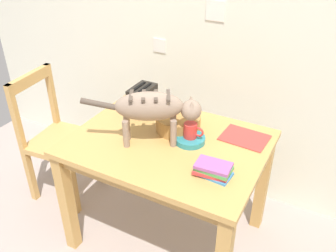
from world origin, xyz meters
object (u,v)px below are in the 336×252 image
(saucer_bowl, at_px, (190,139))
(coffee_mug, at_px, (191,131))
(dining_table, at_px, (168,155))
(toaster, at_px, (142,99))
(wooden_chair_near, at_px, (58,138))
(wicker_basket, at_px, (178,122))
(magazine, at_px, (245,138))
(book_stack, at_px, (213,169))
(cat, at_px, (155,108))

(saucer_bowl, height_order, coffee_mug, coffee_mug)
(dining_table, distance_m, saucer_bowl, 0.17)
(coffee_mug, height_order, toaster, toaster)
(wooden_chair_near, bearing_deg, wicker_basket, 90.57)
(saucer_bowl, relative_size, magazine, 0.67)
(dining_table, xyz_separation_m, book_stack, (0.34, -0.17, 0.13))
(saucer_bowl, xyz_separation_m, wooden_chair_near, (-1.05, -0.01, -0.31))
(coffee_mug, xyz_separation_m, book_stack, (0.22, -0.22, -0.04))
(dining_table, height_order, magazine, magazine)
(saucer_bowl, xyz_separation_m, book_stack, (0.23, -0.22, 0.02))
(coffee_mug, relative_size, magazine, 0.45)
(cat, xyz_separation_m, coffee_mug, (0.18, 0.10, -0.14))
(cat, distance_m, magazine, 0.56)
(cat, height_order, book_stack, cat)
(wicker_basket, bearing_deg, wooden_chair_near, -173.78)
(saucer_bowl, bearing_deg, cat, -150.92)
(dining_table, bearing_deg, wicker_basket, 92.44)
(saucer_bowl, height_order, toaster, toaster)
(saucer_bowl, xyz_separation_m, toaster, (-0.43, 0.19, 0.07))
(wicker_basket, height_order, toaster, toaster)
(dining_table, xyz_separation_m, wooden_chair_near, (-0.93, 0.04, -0.19))
(magazine, bearing_deg, dining_table, -145.02)
(book_stack, height_order, wooden_chair_near, wooden_chair_near)
(coffee_mug, height_order, book_stack, coffee_mug)
(magazine, height_order, wicker_basket, wicker_basket)
(toaster, relative_size, wooden_chair_near, 0.21)
(dining_table, relative_size, toaster, 5.53)
(toaster, bearing_deg, wooden_chair_near, -161.90)
(dining_table, height_order, book_stack, book_stack)
(wicker_basket, relative_size, wooden_chair_near, 0.28)
(toaster, bearing_deg, wicker_basket, -17.99)
(magazine, bearing_deg, saucer_bowl, -141.80)
(book_stack, height_order, wicker_basket, wicker_basket)
(book_stack, bearing_deg, magazine, 84.77)
(coffee_mug, bearing_deg, cat, -151.47)
(cat, distance_m, wooden_chair_near, 1.02)
(saucer_bowl, relative_size, wooden_chair_near, 0.18)
(magazine, height_order, wooden_chair_near, wooden_chair_near)
(dining_table, relative_size, wicker_basket, 4.14)
(wooden_chair_near, bearing_deg, coffee_mug, 84.92)
(toaster, height_order, wooden_chair_near, wooden_chair_near)
(cat, bearing_deg, magazine, 93.61)
(toaster, bearing_deg, coffee_mug, -23.70)
(dining_table, relative_size, wooden_chair_near, 1.17)
(saucer_bowl, xyz_separation_m, magazine, (0.27, 0.18, -0.01))
(coffee_mug, distance_m, wicker_basket, 0.16)
(cat, height_order, wicker_basket, cat)
(cat, bearing_deg, dining_table, 99.70)
(cat, relative_size, toaster, 2.93)
(dining_table, bearing_deg, cat, -141.22)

